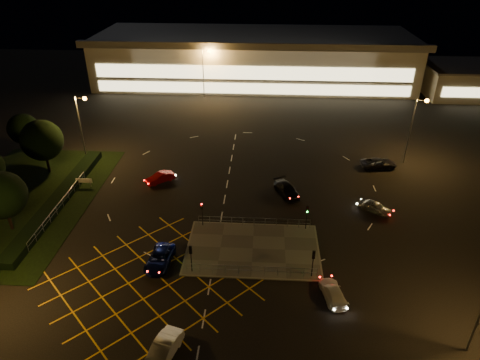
# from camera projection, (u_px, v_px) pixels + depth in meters

# --- Properties ---
(ground) EXTENTS (180.00, 180.00, 0.00)m
(ground) POSITION_uv_depth(u_px,v_px,m) (236.00, 237.00, 48.27)
(ground) COLOR black
(ground) RESTS_ON ground
(pedestrian_island) EXTENTS (14.00, 9.00, 0.12)m
(pedestrian_island) POSITION_uv_depth(u_px,v_px,m) (253.00, 249.00, 46.40)
(pedestrian_island) COLOR #4C4944
(pedestrian_island) RESTS_ON ground
(grass_verge) EXTENTS (18.00, 30.00, 0.08)m
(grass_verge) POSITION_uv_depth(u_px,v_px,m) (22.00, 201.00, 54.94)
(grass_verge) COLOR black
(grass_verge) RESTS_ON ground
(hedge) EXTENTS (2.00, 26.00, 1.00)m
(hedge) POSITION_uv_depth(u_px,v_px,m) (59.00, 199.00, 54.45)
(hedge) COLOR black
(hedge) RESTS_ON ground
(supermarket) EXTENTS (72.00, 26.50, 10.50)m
(supermarket) POSITION_uv_depth(u_px,v_px,m) (254.00, 57.00, 99.48)
(supermarket) COLOR beige
(supermarket) RESTS_ON ground
(retail_unit_a) EXTENTS (18.80, 14.80, 6.35)m
(retail_unit_a) POSITION_uv_depth(u_px,v_px,m) (468.00, 80.00, 91.16)
(retail_unit_a) COLOR beige
(retail_unit_a) RESTS_ON ground
(streetlight_nw) EXTENTS (1.78, 0.56, 10.03)m
(streetlight_nw) POSITION_uv_depth(u_px,v_px,m) (82.00, 120.00, 61.92)
(streetlight_nw) COLOR slate
(streetlight_nw) RESTS_ON ground
(streetlight_ne) EXTENTS (1.78, 0.56, 10.03)m
(streetlight_ne) POSITION_uv_depth(u_px,v_px,m) (415.00, 122.00, 61.13)
(streetlight_ne) COLOR slate
(streetlight_ne) RESTS_ON ground
(streetlight_far_left) EXTENTS (1.78, 0.56, 10.03)m
(streetlight_far_left) POSITION_uv_depth(u_px,v_px,m) (205.00, 67.00, 87.24)
(streetlight_far_left) COLOR slate
(streetlight_far_left) RESTS_ON ground
(streetlight_far_right) EXTENTS (1.78, 0.56, 10.03)m
(streetlight_far_right) POSITION_uv_depth(u_px,v_px,m) (402.00, 68.00, 86.88)
(streetlight_far_right) COLOR slate
(streetlight_far_right) RESTS_ON ground
(signal_sw) EXTENTS (0.28, 0.30, 3.15)m
(signal_sw) POSITION_uv_depth(u_px,v_px,m) (191.00, 254.00, 42.11)
(signal_sw) COLOR black
(signal_sw) RESTS_ON pedestrian_island
(signal_se) EXTENTS (0.28, 0.30, 3.15)m
(signal_se) POSITION_uv_depth(u_px,v_px,m) (313.00, 258.00, 41.48)
(signal_se) COLOR black
(signal_se) RESTS_ON pedestrian_island
(signal_nw) EXTENTS (0.28, 0.30, 3.15)m
(signal_nw) POSITION_uv_depth(u_px,v_px,m) (202.00, 209.00, 49.05)
(signal_nw) COLOR black
(signal_nw) RESTS_ON pedestrian_island
(signal_ne) EXTENTS (0.28, 0.30, 3.15)m
(signal_ne) POSITION_uv_depth(u_px,v_px,m) (307.00, 213.00, 48.42)
(signal_ne) COLOR black
(signal_ne) RESTS_ON pedestrian_island
(tree_c) EXTENTS (5.76, 5.76, 7.84)m
(tree_c) POSITION_uv_depth(u_px,v_px,m) (42.00, 140.00, 59.47)
(tree_c) COLOR black
(tree_c) RESTS_ON ground
(tree_d) EXTENTS (4.68, 4.68, 6.37)m
(tree_d) POSITION_uv_depth(u_px,v_px,m) (23.00, 129.00, 65.46)
(tree_d) COLOR black
(tree_d) RESTS_ON ground
(tree_e) EXTENTS (5.40, 5.40, 7.35)m
(tree_e) POSITION_uv_depth(u_px,v_px,m) (2.00, 195.00, 47.35)
(tree_e) COLOR black
(tree_e) RESTS_ON ground
(car_queue_white) EXTENTS (2.85, 4.90, 1.53)m
(car_queue_white) POSITION_uv_depth(u_px,v_px,m) (163.00, 351.00, 34.08)
(car_queue_white) COLOR #BABABA
(car_queue_white) RESTS_ON ground
(car_left_blue) EXTENTS (2.70, 5.10, 1.37)m
(car_left_blue) POSITION_uv_depth(u_px,v_px,m) (160.00, 258.00, 44.04)
(car_left_blue) COLOR #0E1754
(car_left_blue) RESTS_ON ground
(car_far_dkgrey) EXTENTS (3.93, 5.37, 1.45)m
(car_far_dkgrey) POSITION_uv_depth(u_px,v_px,m) (287.00, 190.00, 56.06)
(car_far_dkgrey) COLOR black
(car_far_dkgrey) RESTS_ON ground
(car_right_silver) EXTENTS (4.22, 3.61, 1.37)m
(car_right_silver) POSITION_uv_depth(u_px,v_px,m) (375.00, 207.00, 52.50)
(car_right_silver) COLOR #999CA0
(car_right_silver) RESTS_ON ground
(car_circ_red) EXTENTS (4.02, 3.69, 1.34)m
(car_circ_red) POSITION_uv_depth(u_px,v_px,m) (160.00, 178.00, 58.96)
(car_circ_red) COLOR #9B0B13
(car_circ_red) RESTS_ON ground
(car_east_grey) EXTENTS (5.51, 3.20, 1.44)m
(car_east_grey) POSITION_uv_depth(u_px,v_px,m) (379.00, 163.00, 62.59)
(car_east_grey) COLOR black
(car_east_grey) RESTS_ON ground
(car_approach_white) EXTENTS (2.57, 4.55, 1.24)m
(car_approach_white) POSITION_uv_depth(u_px,v_px,m) (333.00, 292.00, 39.90)
(car_approach_white) COLOR #B9B9B9
(car_approach_white) RESTS_ON ground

